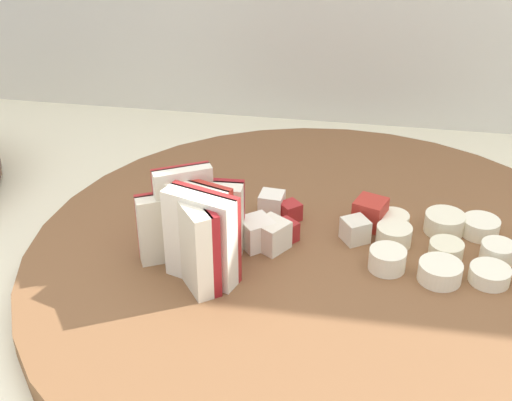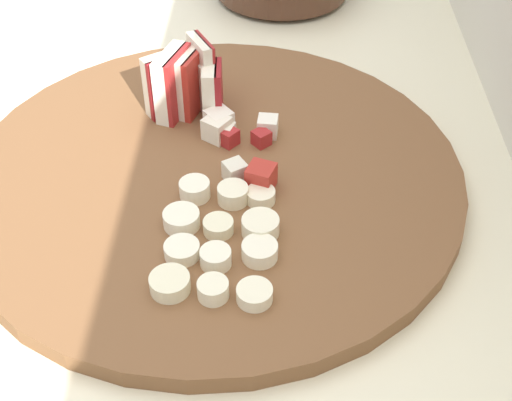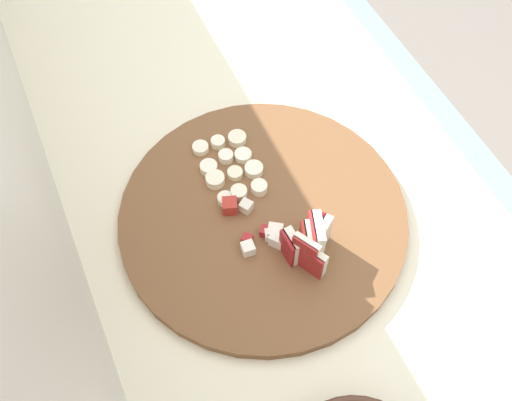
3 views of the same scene
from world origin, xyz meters
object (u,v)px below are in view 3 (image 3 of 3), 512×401
object	(u,v)px
apple_wedge_fan	(309,245)
cutting_board	(263,216)
apple_dice_pile	(258,228)
banana_slice_rows	(231,167)

from	to	relation	value
apple_wedge_fan	cutting_board	bearing A→B (deg)	18.42
cutting_board	apple_dice_pile	distance (m)	0.04
cutting_board	apple_dice_pile	bearing A→B (deg)	140.33
apple_dice_pile	banana_slice_rows	size ratio (longest dim) A/B	0.81
apple_wedge_fan	banana_slice_rows	distance (m)	0.19
cutting_board	apple_dice_pile	world-z (taller)	apple_dice_pile
banana_slice_rows	apple_wedge_fan	bearing A→B (deg)	-167.06
cutting_board	banana_slice_rows	size ratio (longest dim) A/B	3.23
apple_wedge_fan	apple_dice_pile	size ratio (longest dim) A/B	0.71
apple_dice_pile	apple_wedge_fan	bearing A→B (deg)	-142.71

